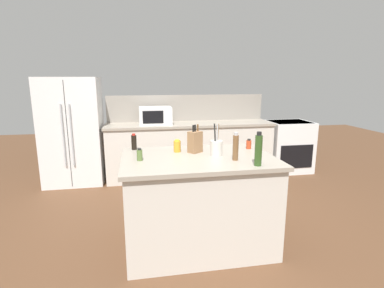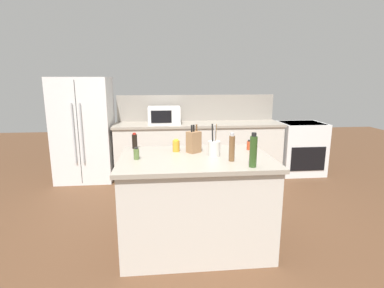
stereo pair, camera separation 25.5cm
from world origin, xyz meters
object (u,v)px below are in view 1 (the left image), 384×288
Objects in this scene: knife_block at (195,142)px; pepper_grinder at (236,147)px; spice_jar_oregano at (140,155)px; honey_jar at (177,146)px; refrigerator at (73,131)px; microwave at (155,116)px; olive_oil_bottle at (258,150)px; range_oven at (288,146)px; spice_jar_paprika at (249,144)px; soy_sauce_bottle at (134,142)px; utensil_crock at (216,147)px.

pepper_grinder is at bearing -83.61° from knife_block.
spice_jar_oregano is 0.88× the size of honey_jar.
microwave is at bearing -2.21° from refrigerator.
knife_block is 0.61m from spice_jar_oregano.
olive_oil_bottle is (0.45, -0.57, 0.03)m from knife_block.
honey_jar is (1.44, -2.02, 0.15)m from refrigerator.
refrigerator is 1.35m from microwave.
spice_jar_oregano is (1.05, -2.29, 0.14)m from refrigerator.
range_oven is 2.55m from spice_jar_paprika.
pepper_grinder is 0.25m from olive_oil_bottle.
range_oven is 3.04× the size of olive_oil_bottle.
microwave is at bearing 79.28° from soy_sauce_bottle.
knife_block is 2.20× the size of honey_jar.
knife_block reaches higher than honey_jar.
spice_jar_oregano reaches higher than range_oven.
knife_block is 2.49× the size of spice_jar_oregano.
honey_jar is at bearing 139.95° from pepper_grinder.
olive_oil_bottle reaches higher than range_oven.
pepper_grinder is (0.13, -0.20, 0.04)m from utensil_crock.
soy_sauce_bottle is (-0.34, -1.79, -0.06)m from microwave.
refrigerator is 15.89× the size of spice_jar_paprika.
honey_jar is 0.79m from spice_jar_paprika.
utensil_crock is at bearing -26.54° from soy_sauce_bottle.
microwave is 1.66× the size of utensil_crock.
spice_jar_paprika is (1.23, -0.18, -0.03)m from soy_sauce_bottle.
spice_jar_oregano is at bearing 166.17° from knife_block.
microwave is 2.70m from olive_oil_bottle.
range_oven is 3.00m from knife_block.
honey_jar is 0.89m from olive_oil_bottle.
pepper_grinder reaches higher than range_oven.
olive_oil_bottle is (0.27, -0.40, 0.06)m from utensil_crock.
utensil_crock is at bearing -152.49° from spice_jar_paprika.
soy_sauce_bottle is (-0.05, 0.45, 0.03)m from spice_jar_oregano.
range_oven is 2.50m from microwave.
knife_block is at bearing -20.93° from soy_sauce_bottle.
range_oven is 2.99m from utensil_crock.
pepper_grinder reaches higher than spice_jar_oregano.
knife_block is at bearing 20.52° from spice_jar_oregano.
soy_sauce_bottle reaches higher than spice_jar_paprika.
spice_jar_oregano is at bearing -176.15° from utensil_crock.
refrigerator reaches higher than spice_jar_oregano.
pepper_grinder is at bearing -56.60° from utensil_crock.
knife_block is at bearing 128.45° from olive_oil_bottle.
honey_jar is (-0.50, 0.42, -0.06)m from pepper_grinder.
spice_jar_oregano is 1.21m from spice_jar_paprika.
refrigerator is 5.34× the size of utensil_crock.
utensil_crock is 0.43m from honey_jar.
honey_jar is at bearing -139.69° from range_oven.
knife_block is 2.69× the size of spice_jar_paprika.
refrigerator is at bearing 177.79° from microwave.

